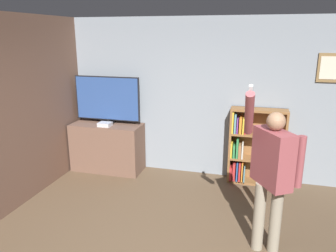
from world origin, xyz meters
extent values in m
cube|color=gray|center=(0.00, 2.92, 1.35)|extent=(6.53, 0.06, 2.70)
cube|color=olive|center=(1.96, 2.88, 1.93)|extent=(0.31, 0.02, 0.43)
cube|color=beige|center=(1.96, 2.86, 1.93)|extent=(0.24, 0.01, 0.34)
cube|color=brown|center=(-2.29, 1.45, 1.35)|extent=(0.06, 4.49, 2.70)
cube|color=brown|center=(-1.60, 2.60, 0.43)|extent=(1.26, 0.54, 0.86)
cylinder|color=black|center=(-1.60, 2.69, 0.88)|extent=(0.22, 0.22, 0.03)
cylinder|color=black|center=(-1.60, 2.69, 0.92)|extent=(0.06, 0.06, 0.05)
cube|color=black|center=(-1.60, 2.69, 1.32)|extent=(1.20, 0.04, 0.78)
cube|color=#2D4C8C|center=(-1.60, 2.67, 1.32)|extent=(1.17, 0.01, 0.74)
cube|color=silver|center=(-1.57, 2.48, 0.90)|extent=(0.21, 0.18, 0.07)
cube|color=brown|center=(0.58, 2.73, 0.63)|extent=(0.04, 0.28, 1.27)
cube|color=brown|center=(1.44, 2.73, 0.63)|extent=(0.04, 0.28, 1.27)
cube|color=brown|center=(1.01, 2.87, 0.63)|extent=(0.89, 0.01, 1.27)
cube|color=brown|center=(1.01, 2.73, 0.02)|extent=(0.82, 0.28, 0.04)
cube|color=brown|center=(1.01, 2.73, 0.42)|extent=(0.82, 0.28, 0.04)
cube|color=brown|center=(1.01, 2.73, 0.85)|extent=(0.82, 0.28, 0.04)
cube|color=brown|center=(1.01, 2.73, 1.25)|extent=(0.82, 0.28, 0.04)
cube|color=red|center=(0.62, 2.70, 0.14)|extent=(0.04, 0.22, 0.24)
cube|color=red|center=(0.67, 2.70, 0.18)|extent=(0.04, 0.22, 0.32)
cube|color=#2D569E|center=(0.73, 2.72, 0.19)|extent=(0.02, 0.25, 0.34)
cube|color=red|center=(0.77, 2.70, 0.18)|extent=(0.03, 0.23, 0.33)
cube|color=orange|center=(0.81, 2.71, 0.19)|extent=(0.02, 0.24, 0.35)
cube|color=#5B8E99|center=(0.84, 2.70, 0.15)|extent=(0.02, 0.23, 0.26)
cube|color=gold|center=(0.61, 2.71, 0.56)|extent=(0.03, 0.23, 0.25)
cube|color=#338447|center=(0.66, 2.72, 0.55)|extent=(0.03, 0.27, 0.22)
cube|color=#338447|center=(0.71, 2.72, 0.61)|extent=(0.03, 0.25, 0.33)
cube|color=#99663D|center=(0.75, 2.70, 0.55)|extent=(0.04, 0.22, 0.23)
cube|color=beige|center=(0.79, 2.69, 0.57)|extent=(0.02, 0.20, 0.27)
cube|color=gold|center=(0.61, 2.70, 1.04)|extent=(0.02, 0.21, 0.35)
cube|color=#5B8E99|center=(0.65, 2.72, 1.02)|extent=(0.03, 0.26, 0.32)
cube|color=#7A3889|center=(0.69, 2.72, 0.98)|extent=(0.02, 0.26, 0.24)
cube|color=orange|center=(0.74, 2.70, 1.00)|extent=(0.04, 0.22, 0.26)
cube|color=gold|center=(0.78, 2.70, 0.99)|extent=(0.03, 0.22, 0.26)
cube|color=red|center=(0.81, 2.69, 1.02)|extent=(0.02, 0.20, 0.31)
cylinder|color=gray|center=(1.07, 0.92, 0.41)|extent=(0.13, 0.13, 0.83)
cylinder|color=gray|center=(1.25, 0.92, 0.41)|extent=(0.13, 0.13, 0.83)
cube|color=#99474C|center=(1.16, 0.92, 1.13)|extent=(0.45, 0.53, 0.62)
sphere|color=#9E7556|center=(1.16, 0.92, 1.54)|extent=(0.20, 0.20, 0.20)
cylinder|color=#99474C|center=(1.43, 0.92, 1.12)|extent=(0.09, 0.09, 0.57)
cylinder|color=#99474C|center=(0.89, 0.81, 1.63)|extent=(0.09, 0.40, 0.52)
cube|color=white|center=(0.89, 0.75, 1.87)|extent=(0.04, 0.09, 0.14)
camera|label=1|loc=(0.94, -2.54, 2.41)|focal=35.00mm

